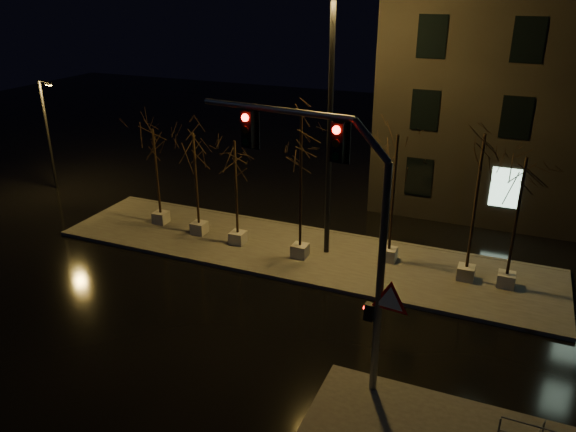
% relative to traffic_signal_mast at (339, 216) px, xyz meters
% --- Properties ---
extents(ground, '(90.00, 90.00, 0.00)m').
position_rel_traffic_signal_mast_xyz_m(ground, '(-4.13, 1.42, -5.32)').
color(ground, black).
rests_on(ground, ground).
extents(median, '(22.00, 5.00, 0.15)m').
position_rel_traffic_signal_mast_xyz_m(median, '(-4.13, 7.42, -5.25)').
color(median, '#44413C').
rests_on(median, ground).
extents(tree_0, '(1.80, 1.80, 4.81)m').
position_rel_traffic_signal_mast_xyz_m(tree_0, '(-11.44, 7.66, -1.52)').
color(tree_0, '#A39F98').
rests_on(tree_0, median).
extents(tree_1, '(1.80, 1.80, 4.94)m').
position_rel_traffic_signal_mast_xyz_m(tree_1, '(-9.05, 7.29, -1.42)').
color(tree_1, '#A39F98').
rests_on(tree_1, median).
extents(tree_2, '(1.80, 1.80, 4.88)m').
position_rel_traffic_signal_mast_xyz_m(tree_2, '(-6.88, 7.03, -1.47)').
color(tree_2, '#A39F98').
rests_on(tree_2, median).
extents(tree_3, '(1.80, 1.80, 6.41)m').
position_rel_traffic_signal_mast_xyz_m(tree_3, '(-3.81, 6.90, -0.31)').
color(tree_3, '#A39F98').
rests_on(tree_3, median).
extents(tree_4, '(1.80, 1.80, 5.59)m').
position_rel_traffic_signal_mast_xyz_m(tree_4, '(-0.22, 8.02, -0.93)').
color(tree_4, '#A39F98').
rests_on(tree_4, median).
extents(tree_5, '(1.80, 1.80, 6.05)m').
position_rel_traffic_signal_mast_xyz_m(tree_5, '(2.97, 7.61, -0.58)').
color(tree_5, '#A39F98').
rests_on(tree_5, median).
extents(tree_6, '(1.80, 1.80, 5.34)m').
position_rel_traffic_signal_mast_xyz_m(tree_6, '(4.47, 7.62, -1.12)').
color(tree_6, '#A39F98').
rests_on(tree_6, median).
extents(traffic_signal_mast, '(6.40, 0.95, 7.87)m').
position_rel_traffic_signal_mast_xyz_m(traffic_signal_mast, '(0.00, 0.00, 0.00)').
color(traffic_signal_mast, '#5B5D63').
rests_on(traffic_signal_mast, sidewalk_corner).
extents(streetlight_main, '(2.69, 0.81, 10.76)m').
position_rel_traffic_signal_mast_xyz_m(streetlight_main, '(-2.92, 7.76, 1.04)').
color(streetlight_main, black).
rests_on(streetlight_main, median).
extents(streetlight_far, '(1.20, 0.48, 6.18)m').
position_rel_traffic_signal_mast_xyz_m(streetlight_far, '(-20.12, 9.84, -1.92)').
color(streetlight_far, black).
rests_on(streetlight_far, ground).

